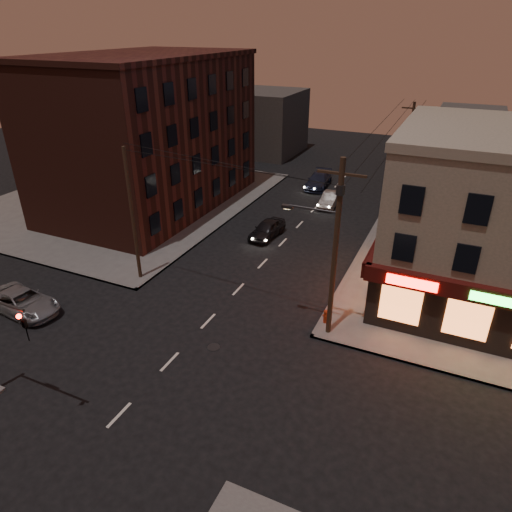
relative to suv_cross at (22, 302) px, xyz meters
The scene contains 14 objects.
ground 10.76m from the suv_cross, ahead, with size 120.00×120.00×0.00m, color black.
sidewalk_nw 20.14m from the suv_cross, 111.17° to the left, with size 24.00×28.00×0.15m, color #514F4C.
brick_apartment 20.05m from the suv_cross, 101.35° to the left, with size 12.00×20.00×13.00m, color #411C15.
bg_building_ne_a 45.23m from the suv_cross, 56.78° to the left, with size 10.00×12.00×7.00m, color #3F3D3A.
bg_building_nw 41.96m from the suv_cross, 93.11° to the left, with size 9.00×10.00×8.00m, color #3F3D3A.
bg_building_ne_b 56.59m from the suv_cross, 66.29° to the left, with size 8.00×8.00×6.00m, color #3F3D3A.
utility_pole_main 18.97m from the suv_cross, 17.73° to the left, with size 4.20×0.44×10.00m.
utility_pole_far 36.50m from the suv_cross, 61.11° to the left, with size 0.26×0.26×9.00m, color #382619.
utility_pole_west 8.39m from the suv_cross, 57.91° to the left, with size 0.24×0.24×9.00m, color #382619.
suv_cross is the anchor object (origin of this frame).
sedan_near 18.62m from the suv_cross, 60.52° to the left, with size 1.68×4.19×1.43m, color black.
sedan_mid 27.99m from the suv_cross, 65.08° to the left, with size 1.41×4.05×1.33m, color slate.
sedan_far 31.66m from the suv_cross, 73.37° to the left, with size 2.11×5.20×1.51m, color #1A2034.
fire_hydrant 18.27m from the suv_cross, 20.32° to the left, with size 0.39×0.39×0.86m.
Camera 1 is at (11.86, -15.08, 15.72)m, focal length 32.00 mm.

